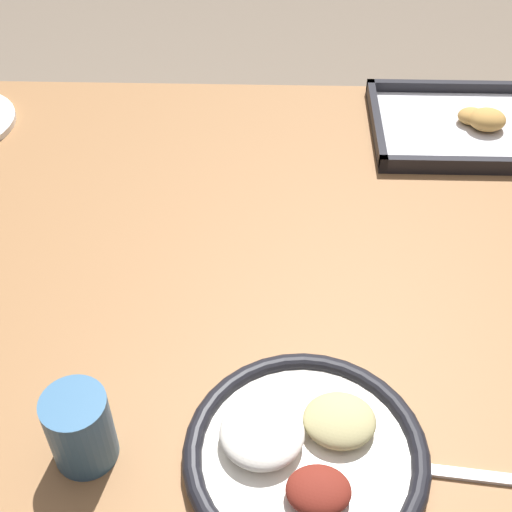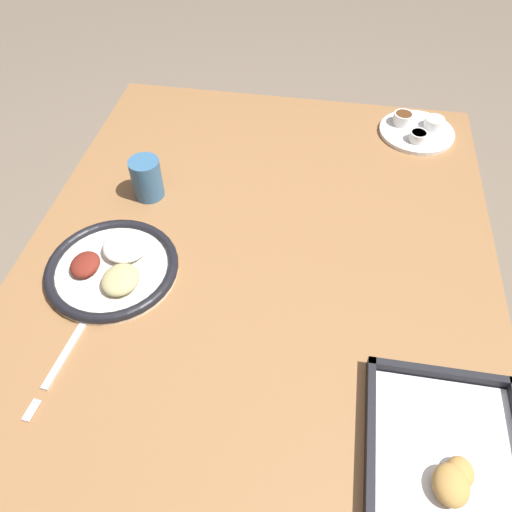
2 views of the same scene
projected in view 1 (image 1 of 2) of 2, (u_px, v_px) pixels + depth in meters
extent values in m
cube|color=olive|center=(237.00, 281.00, 0.92)|extent=(1.16, 0.91, 0.03)
cylinder|color=olive|center=(509.00, 262.00, 1.45)|extent=(0.06, 0.06, 0.68)
cylinder|color=white|center=(306.00, 457.00, 0.71)|extent=(0.24, 0.24, 0.01)
torus|color=black|center=(306.00, 454.00, 0.71)|extent=(0.25, 0.25, 0.02)
ellipsoid|color=white|center=(262.00, 433.00, 0.71)|extent=(0.09, 0.09, 0.03)
ellipsoid|color=maroon|center=(318.00, 490.00, 0.67)|extent=(0.06, 0.05, 0.03)
ellipsoid|color=tan|center=(339.00, 420.00, 0.72)|extent=(0.07, 0.07, 0.03)
cube|color=silver|center=(471.00, 475.00, 0.70)|extent=(0.17, 0.03, 0.00)
cube|color=black|center=(481.00, 130.00, 1.13)|extent=(0.35, 0.23, 0.01)
cube|color=silver|center=(481.00, 128.00, 1.13)|extent=(0.32, 0.21, 0.00)
cube|color=black|center=(497.00, 164.00, 1.04)|extent=(0.35, 0.01, 0.02)
cube|color=black|center=(470.00, 87.00, 1.20)|extent=(0.35, 0.01, 0.02)
cube|color=black|center=(376.00, 122.00, 1.12)|extent=(0.01, 0.23, 0.02)
ellipsoid|color=#C18E47|center=(472.00, 116.00, 1.13)|extent=(0.04, 0.04, 0.02)
ellipsoid|color=#C18E47|center=(487.00, 120.00, 1.11)|extent=(0.06, 0.05, 0.03)
cylinder|color=#38668E|center=(80.00, 429.00, 0.69)|extent=(0.06, 0.06, 0.09)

